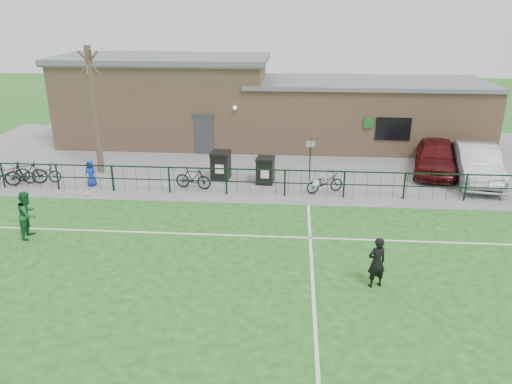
# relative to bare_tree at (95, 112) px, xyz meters

# --- Properties ---
(ground) EXTENTS (90.00, 90.00, 0.00)m
(ground) POSITION_rel_bare_tree_xyz_m (8.00, -10.50, -3.00)
(ground) COLOR #1C591A
(ground) RESTS_ON ground
(paving_strip) EXTENTS (34.00, 13.00, 0.02)m
(paving_strip) POSITION_rel_bare_tree_xyz_m (8.00, 3.00, -2.99)
(paving_strip) COLOR slate
(paving_strip) RESTS_ON ground
(pitch_line_touch) EXTENTS (28.00, 0.10, 0.01)m
(pitch_line_touch) POSITION_rel_bare_tree_xyz_m (8.00, -2.70, -3.00)
(pitch_line_touch) COLOR white
(pitch_line_touch) RESTS_ON ground
(pitch_line_mid) EXTENTS (28.00, 0.10, 0.01)m
(pitch_line_mid) POSITION_rel_bare_tree_xyz_m (8.00, -6.50, -3.00)
(pitch_line_mid) COLOR white
(pitch_line_mid) RESTS_ON ground
(pitch_line_perp) EXTENTS (0.10, 16.00, 0.01)m
(pitch_line_perp) POSITION_rel_bare_tree_xyz_m (10.00, -10.50, -3.00)
(pitch_line_perp) COLOR white
(pitch_line_perp) RESTS_ON ground
(perimeter_fence) EXTENTS (28.00, 0.10, 1.20)m
(perimeter_fence) POSITION_rel_bare_tree_xyz_m (8.00, -2.50, -2.40)
(perimeter_fence) COLOR black
(perimeter_fence) RESTS_ON ground
(bare_tree) EXTENTS (0.30, 0.30, 6.00)m
(bare_tree) POSITION_rel_bare_tree_xyz_m (0.00, 0.00, 0.00)
(bare_tree) COLOR #48382B
(bare_tree) RESTS_ON ground
(wheelie_bin_left) EXTENTS (0.88, 0.98, 1.22)m
(wheelie_bin_left) POSITION_rel_bare_tree_xyz_m (5.97, -0.48, -2.37)
(wheelie_bin_left) COLOR black
(wheelie_bin_left) RESTS_ON paving_strip
(wheelie_bin_right) EXTENTS (0.83, 0.92, 1.13)m
(wheelie_bin_right) POSITION_rel_bare_tree_xyz_m (8.08, -0.93, -2.42)
(wheelie_bin_right) COLOR black
(wheelie_bin_right) RESTS_ON paving_strip
(sign_post) EXTENTS (0.07, 0.07, 2.00)m
(sign_post) POSITION_rel_bare_tree_xyz_m (10.10, -0.44, -1.98)
(sign_post) COLOR black
(sign_post) RESTS_ON paving_strip
(car_maroon) EXTENTS (3.00, 5.06, 1.61)m
(car_maroon) POSITION_rel_bare_tree_xyz_m (16.20, 1.19, -2.17)
(car_maroon) COLOR #480C0F
(car_maroon) RESTS_ON paving_strip
(car_silver) EXTENTS (2.44, 5.24, 1.66)m
(car_silver) POSITION_rel_bare_tree_xyz_m (17.75, 0.09, -2.15)
(car_silver) COLOR #AFB2B7
(car_silver) RESTS_ON paving_strip
(bicycle_a) EXTENTS (1.96, 1.36, 0.98)m
(bicycle_a) POSITION_rel_bare_tree_xyz_m (-3.69, -1.82, -2.49)
(bicycle_a) COLOR black
(bicycle_a) RESTS_ON paving_strip
(bicycle_b) EXTENTS (1.89, 1.13, 1.09)m
(bicycle_b) POSITION_rel_bare_tree_xyz_m (-2.70, -2.02, -2.43)
(bicycle_b) COLOR black
(bicycle_b) RESTS_ON paving_strip
(bicycle_c) EXTENTS (1.78, 0.94, 0.89)m
(bicycle_c) POSITION_rel_bare_tree_xyz_m (-2.11, -1.74, -2.54)
(bicycle_c) COLOR black
(bicycle_c) RESTS_ON paving_strip
(bicycle_d) EXTENTS (1.70, 0.76, 0.99)m
(bicycle_d) POSITION_rel_bare_tree_xyz_m (4.93, -1.93, -2.49)
(bicycle_d) COLOR black
(bicycle_d) RESTS_ON paving_strip
(bicycle_e) EXTENTS (1.81, 1.23, 0.90)m
(bicycle_e) POSITION_rel_bare_tree_xyz_m (10.72, -1.95, -2.53)
(bicycle_e) COLOR black
(bicycle_e) RESTS_ON paving_strip
(spectator_child) EXTENTS (0.61, 0.43, 1.18)m
(spectator_child) POSITION_rel_bare_tree_xyz_m (0.28, -1.91, -2.39)
(spectator_child) COLOR #1233AD
(spectator_child) RESTS_ON paving_strip
(goalkeeper_kick) EXTENTS (2.14, 3.40, 2.16)m
(goalkeeper_kick) POSITION_rel_bare_tree_xyz_m (11.75, -9.45, -2.18)
(goalkeeper_kick) COLOR black
(goalkeeper_kick) RESTS_ON ground
(outfield_player) EXTENTS (0.68, 0.86, 1.70)m
(outfield_player) POSITION_rel_bare_tree_xyz_m (0.11, -7.13, -2.15)
(outfield_player) COLOR #19592D
(outfield_player) RESTS_ON ground
(ball_ground) EXTENTS (0.22, 0.22, 0.22)m
(ball_ground) POSITION_rel_bare_tree_xyz_m (0.56, -3.18, -2.89)
(ball_ground) COLOR white
(ball_ground) RESTS_ON ground
(clubhouse) EXTENTS (24.25, 5.40, 4.96)m
(clubhouse) POSITION_rel_bare_tree_xyz_m (7.12, 6.00, -0.78)
(clubhouse) COLOR tan
(clubhouse) RESTS_ON ground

